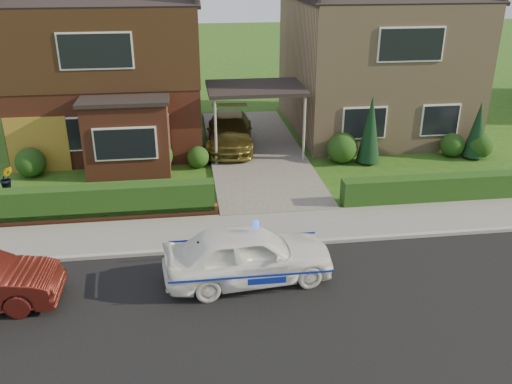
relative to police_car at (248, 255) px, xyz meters
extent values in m
plane|color=#215115|center=(1.45, -1.49, -0.71)|extent=(120.00, 120.00, 0.00)
cube|color=black|center=(1.45, -1.49, -0.71)|extent=(60.00, 6.00, 0.02)
cube|color=#9E9993|center=(1.45, 1.56, -0.65)|extent=(60.00, 0.16, 0.12)
cube|color=slate|center=(1.45, 2.61, -0.66)|extent=(60.00, 2.00, 0.10)
cube|color=#666059|center=(1.45, 9.51, -0.65)|extent=(3.80, 12.00, 0.12)
cube|color=brown|center=(-4.35, 12.51, 2.19)|extent=(7.20, 8.00, 5.80)
cube|color=white|center=(-5.93, 8.49, 0.69)|extent=(1.80, 0.08, 1.30)
cube|color=white|center=(-2.76, 8.49, 0.69)|extent=(1.60, 0.08, 1.30)
cube|color=white|center=(-4.35, 8.49, 3.69)|extent=(2.60, 0.08, 1.30)
cube|color=black|center=(-4.35, 12.51, 3.64)|extent=(7.26, 8.06, 2.90)
cube|color=brown|center=(-3.48, 7.81, 0.64)|extent=(3.00, 1.40, 2.70)
cube|color=black|center=(-3.48, 7.81, 2.06)|extent=(3.20, 1.60, 0.14)
cube|color=tan|center=(7.25, 12.51, 2.19)|extent=(7.20, 8.00, 5.80)
cube|color=white|center=(5.67, 8.49, 0.69)|extent=(1.80, 0.08, 1.30)
cube|color=white|center=(8.84, 8.49, 0.69)|extent=(1.60, 0.08, 1.30)
cube|color=white|center=(7.25, 8.49, 3.69)|extent=(2.60, 0.08, 1.30)
cube|color=black|center=(1.45, 9.51, 1.99)|extent=(3.80, 3.00, 0.14)
cylinder|color=gray|center=(-0.25, 8.11, 0.64)|extent=(0.10, 0.10, 2.70)
cylinder|color=gray|center=(3.15, 8.11, 0.64)|extent=(0.10, 0.10, 2.70)
cube|color=olive|center=(-6.80, 8.47, 0.34)|extent=(2.20, 0.10, 2.10)
cube|color=brown|center=(-4.35, 3.81, -0.53)|extent=(7.70, 0.25, 0.36)
cube|color=#133310|center=(-4.35, 3.96, -0.71)|extent=(7.50, 0.55, 0.90)
cube|color=#133310|center=(7.25, 3.86, -0.71)|extent=(7.50, 0.55, 0.80)
sphere|color=#133310|center=(-7.05, 8.01, -0.17)|extent=(1.08, 1.08, 1.08)
sphere|color=#133310|center=(-2.55, 7.81, -0.05)|extent=(1.32, 1.32, 1.32)
sphere|color=#133310|center=(-0.95, 8.11, -0.29)|extent=(0.84, 0.84, 0.84)
sphere|color=#133310|center=(4.65, 7.91, -0.11)|extent=(1.20, 1.20, 1.20)
sphere|color=#133310|center=(9.25, 8.01, -0.23)|extent=(0.96, 0.96, 0.96)
sphere|color=#133310|center=(10.25, 7.71, -0.17)|extent=(1.08, 1.08, 1.08)
cone|color=black|center=(5.65, 7.71, 0.59)|extent=(0.90, 0.90, 2.60)
cone|color=black|center=(10.05, 7.71, 0.39)|extent=(0.90, 0.90, 2.20)
imported|color=white|center=(0.00, 0.00, 0.00)|extent=(2.08, 4.31, 1.42)
sphere|color=#193FF2|center=(0.21, 0.00, 0.79)|extent=(0.17, 0.17, 0.17)
cube|color=navy|center=(0.00, -0.84, -0.06)|extent=(3.83, 0.01, 0.05)
cube|color=navy|center=(0.00, 0.84, -0.06)|extent=(3.83, 0.01, 0.05)
ellipsoid|color=black|center=(-1.16, -0.10, 0.28)|extent=(0.22, 0.17, 0.21)
sphere|color=white|center=(-1.15, -0.16, 0.27)|extent=(0.11, 0.11, 0.11)
sphere|color=black|center=(-1.14, -0.12, 0.42)|extent=(0.13, 0.13, 0.13)
cone|color=black|center=(-1.19, -0.11, 0.48)|extent=(0.04, 0.04, 0.05)
cone|color=black|center=(-1.10, -0.11, 0.48)|extent=(0.04, 0.04, 0.05)
imported|color=brown|center=(0.45, 10.12, 0.07)|extent=(2.28, 4.73, 1.33)
imported|color=gray|center=(-5.59, 4.95, -0.36)|extent=(0.41, 0.33, 0.69)
imported|color=gray|center=(-7.55, 6.74, -0.28)|extent=(0.58, 0.53, 0.86)
imported|color=gray|center=(-1.56, 4.51, -0.31)|extent=(0.51, 0.51, 0.79)
camera|label=1|loc=(-1.37, -11.49, 6.68)|focal=38.00mm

